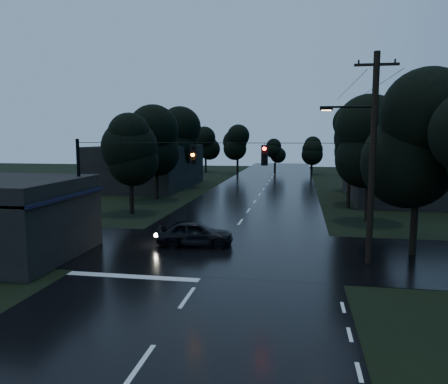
% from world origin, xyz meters
% --- Properties ---
extents(ground, '(160.00, 160.00, 0.00)m').
position_xyz_m(ground, '(0.00, 0.00, 0.00)').
color(ground, black).
rests_on(ground, ground).
extents(main_road, '(12.00, 120.00, 0.02)m').
position_xyz_m(main_road, '(0.00, 30.00, 0.00)').
color(main_road, black).
rests_on(main_road, ground).
extents(cross_street, '(60.00, 9.00, 0.02)m').
position_xyz_m(cross_street, '(0.00, 12.00, 0.00)').
color(cross_street, black).
rests_on(cross_street, ground).
extents(building_far_right, '(10.00, 14.00, 4.40)m').
position_xyz_m(building_far_right, '(14.00, 34.00, 2.20)').
color(building_far_right, black).
rests_on(building_far_right, ground).
extents(building_far_left, '(10.00, 16.00, 5.00)m').
position_xyz_m(building_far_left, '(-14.00, 40.00, 2.50)').
color(building_far_left, black).
rests_on(building_far_left, ground).
extents(utility_pole_main, '(3.50, 0.30, 10.00)m').
position_xyz_m(utility_pole_main, '(7.41, 11.00, 5.26)').
color(utility_pole_main, black).
rests_on(utility_pole_main, ground).
extents(utility_pole_far, '(2.00, 0.30, 7.50)m').
position_xyz_m(utility_pole_far, '(8.30, 28.00, 3.88)').
color(utility_pole_far, black).
rests_on(utility_pole_far, ground).
extents(anchor_pole_left, '(0.18, 0.18, 6.00)m').
position_xyz_m(anchor_pole_left, '(-7.50, 11.00, 3.00)').
color(anchor_pole_left, black).
rests_on(anchor_pole_left, ground).
extents(span_signals, '(15.00, 0.37, 1.12)m').
position_xyz_m(span_signals, '(0.56, 10.99, 5.24)').
color(span_signals, black).
rests_on(span_signals, ground).
extents(tree_corner_near, '(4.48, 4.48, 9.44)m').
position_xyz_m(tree_corner_near, '(10.00, 13.00, 5.99)').
color(tree_corner_near, black).
rests_on(tree_corner_near, ground).
extents(tree_left_a, '(3.92, 3.92, 8.26)m').
position_xyz_m(tree_left_a, '(-9.00, 22.00, 5.24)').
color(tree_left_a, black).
rests_on(tree_left_a, ground).
extents(tree_left_b, '(4.20, 4.20, 8.85)m').
position_xyz_m(tree_left_b, '(-9.60, 30.00, 5.62)').
color(tree_left_b, black).
rests_on(tree_left_b, ground).
extents(tree_left_c, '(4.48, 4.48, 9.44)m').
position_xyz_m(tree_left_c, '(-10.20, 40.00, 5.99)').
color(tree_left_c, black).
rests_on(tree_left_c, ground).
extents(tree_right_a, '(4.20, 4.20, 8.85)m').
position_xyz_m(tree_right_a, '(9.00, 22.00, 5.62)').
color(tree_right_a, black).
rests_on(tree_right_a, ground).
extents(tree_right_b, '(4.48, 4.48, 9.44)m').
position_xyz_m(tree_right_b, '(9.60, 30.00, 5.99)').
color(tree_right_b, black).
rests_on(tree_right_b, ground).
extents(tree_right_c, '(4.76, 4.76, 10.03)m').
position_xyz_m(tree_right_c, '(10.20, 40.00, 6.37)').
color(tree_right_c, black).
rests_on(tree_right_c, ground).
extents(car, '(4.43, 2.22, 1.45)m').
position_xyz_m(car, '(-1.59, 12.86, 0.72)').
color(car, black).
rests_on(car, ground).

